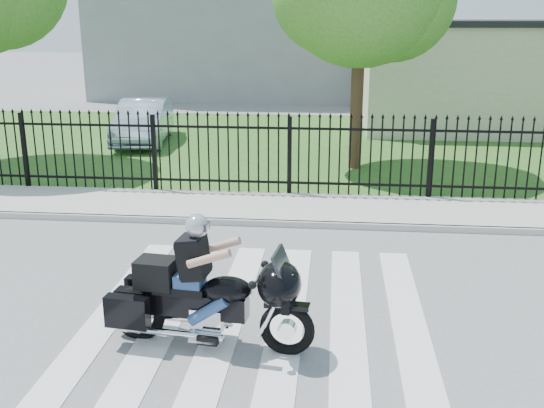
{
  "coord_description": "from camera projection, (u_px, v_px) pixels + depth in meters",
  "views": [
    {
      "loc": [
        0.96,
        -7.47,
        3.88
      ],
      "look_at": [
        0.0,
        2.15,
        1.0
      ],
      "focal_mm": 42.0,
      "sensor_mm": 36.0,
      "label": 1
    }
  ],
  "objects": [
    {
      "name": "sidewalk",
      "position": [
        286.0,
        208.0,
        13.07
      ],
      "size": [
        40.0,
        2.0,
        0.12
      ],
      "primitive_type": "cube",
      "color": "#ADAAA3",
      "rests_on": "ground"
    },
    {
      "name": "grass_strip",
      "position": [
        303.0,
        144.0,
        19.76
      ],
      "size": [
        40.0,
        12.0,
        0.02
      ],
      "primitive_type": "cube",
      "color": "#28501B",
      "rests_on": "ground"
    },
    {
      "name": "crosswalk",
      "position": [
        256.0,
        323.0,
        8.32
      ],
      "size": [
        5.0,
        5.5,
        0.01
      ],
      "primitive_type": null,
      "color": "silver",
      "rests_on": "ground"
    },
    {
      "name": "curb",
      "position": [
        282.0,
        224.0,
        12.12
      ],
      "size": [
        40.0,
        0.12,
        0.12
      ],
      "primitive_type": "cube",
      "color": "#ADAAA3",
      "rests_on": "ground"
    },
    {
      "name": "parked_car",
      "position": [
        143.0,
        121.0,
        19.81
      ],
      "size": [
        1.91,
        4.19,
        1.33
      ],
      "primitive_type": "imported",
      "rotation": [
        0.0,
        0.0,
        0.13
      ],
      "color": "#AFC2DC",
      "rests_on": "grass_strip"
    },
    {
      "name": "building_low",
      "position": [
        508.0,
        78.0,
        22.41
      ],
      "size": [
        10.0,
        6.0,
        3.5
      ],
      "primitive_type": "cube",
      "color": "beige",
      "rests_on": "ground"
    },
    {
      "name": "motorcycle_rider",
      "position": [
        203.0,
        292.0,
        7.61
      ],
      "size": [
        2.57,
        1.0,
        1.7
      ],
      "rotation": [
        0.0,
        0.0,
        -0.12
      ],
      "color": "black",
      "rests_on": "ground"
    },
    {
      "name": "ground",
      "position": [
        256.0,
        324.0,
        8.32
      ],
      "size": [
        120.0,
        120.0,
        0.0
      ],
      "primitive_type": "plane",
      "color": "slate",
      "rests_on": "ground"
    },
    {
      "name": "building_low_roof",
      "position": [
        514.0,
        23.0,
        21.88
      ],
      "size": [
        10.2,
        6.2,
        0.2
      ],
      "primitive_type": "cube",
      "color": "black",
      "rests_on": "building_low"
    },
    {
      "name": "iron_fence",
      "position": [
        289.0,
        158.0,
        13.78
      ],
      "size": [
        26.0,
        0.04,
        1.8
      ],
      "color": "black",
      "rests_on": "ground"
    }
  ]
}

